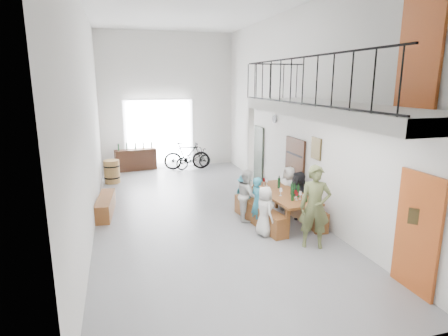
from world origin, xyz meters
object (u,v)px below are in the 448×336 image
object	(u,v)px
bench_inner	(259,215)
bicycle_near	(193,159)
oak_barrel	(112,172)
serving_counter	(136,160)
tasting_table	(282,195)
host_standing	(315,207)
side_bench	(106,206)

from	to	relation	value
bench_inner	bicycle_near	distance (m)	6.56
oak_barrel	bicycle_near	size ratio (longest dim) A/B	0.52
oak_barrel	serving_counter	bearing A→B (deg)	62.50
tasting_table	bench_inner	distance (m)	0.76
tasting_table	serving_counter	size ratio (longest dim) A/B	1.47
oak_barrel	host_standing	distance (m)	7.98
tasting_table	bicycle_near	bearing A→B (deg)	94.00
oak_barrel	serving_counter	xyz separation A→B (m)	(0.93, 1.79, 0.02)
bicycle_near	host_standing	bearing A→B (deg)	170.38
bench_inner	bicycle_near	xyz separation A→B (m)	(-0.38, 6.55, 0.17)
tasting_table	oak_barrel	distance (m)	6.67
side_bench	serving_counter	size ratio (longest dim) A/B	1.06
tasting_table	serving_counter	world-z (taller)	serving_counter
oak_barrel	serving_counter	size ratio (longest dim) A/B	0.51
serving_counter	host_standing	world-z (taller)	host_standing
serving_counter	bicycle_near	bearing A→B (deg)	-18.68
tasting_table	oak_barrel	size ratio (longest dim) A/B	2.90
tasting_table	bicycle_near	distance (m)	6.63
bicycle_near	tasting_table	bearing A→B (deg)	171.62
bicycle_near	serving_counter	bearing A→B (deg)	63.32
tasting_table	oak_barrel	xyz separation A→B (m)	(-4.22, 5.16, -0.29)
tasting_table	side_bench	xyz separation A→B (m)	(-4.38, 1.84, -0.46)
tasting_table	bench_inner	xyz separation A→B (m)	(-0.60, -0.00, -0.46)
tasting_table	side_bench	size ratio (longest dim) A/B	1.39
bench_inner	side_bench	bearing A→B (deg)	145.71
side_bench	oak_barrel	bearing A→B (deg)	87.30
oak_barrel	side_bench	bearing A→B (deg)	-92.70
bench_inner	serving_counter	world-z (taller)	serving_counter
side_bench	bicycle_near	world-z (taller)	bicycle_near
side_bench	oak_barrel	xyz separation A→B (m)	(0.16, 3.32, 0.17)
tasting_table	bicycle_near	xyz separation A→B (m)	(-0.98, 6.55, -0.29)
host_standing	bicycle_near	xyz separation A→B (m)	(-1.04, 8.11, -0.49)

